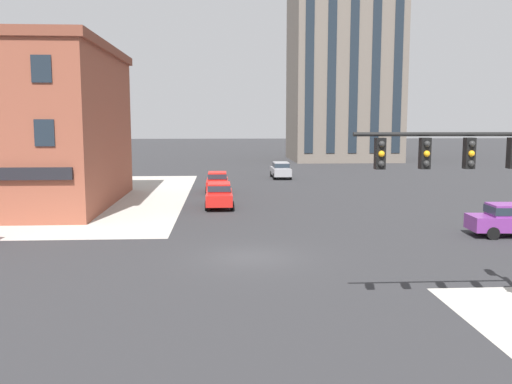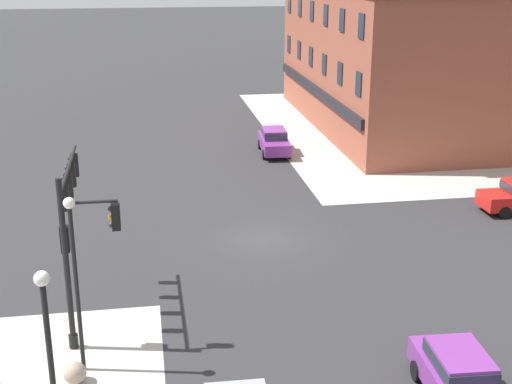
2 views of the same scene
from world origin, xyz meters
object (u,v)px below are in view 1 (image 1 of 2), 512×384
object	(u,v)px
car_main_northbound_far	(281,169)
car_cross_westbound	(512,219)
car_main_southbound_far	(217,181)
car_parked_curb	(219,194)
traffic_signal_main	(501,181)

from	to	relation	value
car_main_northbound_far	car_cross_westbound	bearing A→B (deg)	-73.28
car_main_southbound_far	car_parked_curb	bearing A→B (deg)	-88.52
car_cross_westbound	car_parked_curb	xyz separation A→B (m)	(-15.10, 10.50, 0.00)
car_cross_westbound	car_main_southbound_far	bearing A→B (deg)	129.48
car_main_northbound_far	car_cross_westbound	world-z (taller)	same
car_parked_curb	traffic_signal_main	bearing A→B (deg)	-68.85
car_main_northbound_far	car_main_southbound_far	world-z (taller)	same
car_main_northbound_far	car_cross_westbound	xyz separation A→B (m)	(8.88, -29.57, 0.00)
traffic_signal_main	car_cross_westbound	bearing A→B (deg)	59.97
traffic_signal_main	car_main_northbound_far	distance (m)	41.20
car_parked_curb	car_main_northbound_far	bearing A→B (deg)	71.96
traffic_signal_main	car_cross_westbound	distance (m)	13.60
car_main_southbound_far	car_parked_curb	size ratio (longest dim) A/B	1.00
traffic_signal_main	car_main_northbound_far	xyz separation A→B (m)	(-2.27, 41.01, -3.23)
car_main_northbound_far	car_cross_westbound	distance (m)	30.87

